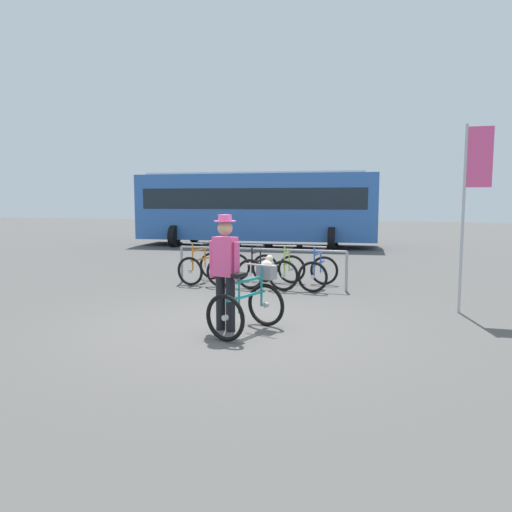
# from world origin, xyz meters

# --- Properties ---
(ground_plane) EXTENTS (80.00, 80.00, 0.00)m
(ground_plane) POSITION_xyz_m (0.00, 0.00, 0.00)
(ground_plane) COLOR #514F4C
(bike_rack_rail) EXTENTS (3.91, 0.20, 0.88)m
(bike_rack_rail) POSITION_xyz_m (-0.43, 3.52, 0.68)
(bike_rack_rail) COLOR #99999E
(bike_rack_rail) RESTS_ON ground
(racked_bike_orange) EXTENTS (0.81, 1.19, 0.97)m
(racked_bike_orange) POSITION_xyz_m (-1.93, 3.75, 0.37)
(racked_bike_orange) COLOR black
(racked_bike_orange) RESTS_ON ground
(racked_bike_white) EXTENTS (0.76, 1.17, 0.98)m
(racked_bike_white) POSITION_xyz_m (-1.23, 3.73, 0.37)
(racked_bike_white) COLOR black
(racked_bike_white) RESTS_ON ground
(racked_bike_black) EXTENTS (0.75, 1.16, 0.98)m
(racked_bike_black) POSITION_xyz_m (-0.53, 3.70, 0.37)
(racked_bike_black) COLOR black
(racked_bike_black) RESTS_ON ground
(racked_bike_lime) EXTENTS (0.68, 1.13, 0.98)m
(racked_bike_lime) POSITION_xyz_m (0.17, 3.68, 0.37)
(racked_bike_lime) COLOR black
(racked_bike_lime) RESTS_ON ground
(racked_bike_blue) EXTENTS (0.78, 1.18, 0.98)m
(racked_bike_blue) POSITION_xyz_m (0.87, 3.65, 0.37)
(racked_bike_blue) COLOR black
(racked_bike_blue) RESTS_ON ground
(featured_bicycle) EXTENTS (0.98, 1.26, 1.09)m
(featured_bicycle) POSITION_xyz_m (0.40, -0.19, 0.49)
(featured_bicycle) COLOR black
(featured_bicycle) RESTS_ON ground
(person_with_featured_bike) EXTENTS (0.51, 0.32, 1.72)m
(person_with_featured_bike) POSITION_xyz_m (0.02, -0.24, 0.95)
(person_with_featured_bike) COLOR black
(person_with_featured_bike) RESTS_ON ground
(bus_distant) EXTENTS (10.11, 3.71, 3.08)m
(bus_distant) POSITION_xyz_m (-3.11, 13.23, 1.74)
(bus_distant) COLOR #3366B7
(bus_distant) RESTS_ON ground
(banner_flag) EXTENTS (0.45, 0.05, 3.20)m
(banner_flag) POSITION_xyz_m (3.67, 1.93, 2.23)
(banner_flag) COLOR #B2B2B7
(banner_flag) RESTS_ON ground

